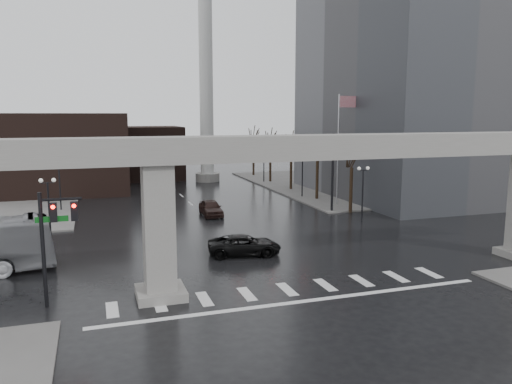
# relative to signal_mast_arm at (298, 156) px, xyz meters

# --- Properties ---
(ground) EXTENTS (160.00, 160.00, 0.00)m
(ground) POSITION_rel_signal_mast_arm_xyz_m (-8.99, -18.80, -5.83)
(ground) COLOR black
(ground) RESTS_ON ground
(sidewalk_ne) EXTENTS (28.00, 36.00, 0.15)m
(sidewalk_ne) POSITION_rel_signal_mast_arm_xyz_m (17.01, 17.20, -5.75)
(sidewalk_ne) COLOR slate
(sidewalk_ne) RESTS_ON ground
(elevated_guideway) EXTENTS (48.00, 2.60, 8.70)m
(elevated_guideway) POSITION_rel_signal_mast_arm_xyz_m (-7.73, -18.80, 1.05)
(elevated_guideway) COLOR gray
(elevated_guideway) RESTS_ON ground
(office_tower) EXTENTS (22.00, 26.00, 42.00)m
(office_tower) POSITION_rel_signal_mast_arm_xyz_m (19.01, 7.20, 15.17)
(office_tower) COLOR slate
(office_tower) RESTS_ON ground
(building_far_left) EXTENTS (16.00, 14.00, 10.00)m
(building_far_left) POSITION_rel_signal_mast_arm_xyz_m (-22.99, 23.20, -0.83)
(building_far_left) COLOR black
(building_far_left) RESTS_ON ground
(building_far_mid) EXTENTS (10.00, 10.00, 8.00)m
(building_far_mid) POSITION_rel_signal_mast_arm_xyz_m (-10.99, 33.20, -1.83)
(building_far_mid) COLOR black
(building_far_mid) RESTS_ON ground
(smokestack) EXTENTS (3.60, 3.60, 30.00)m
(smokestack) POSITION_rel_signal_mast_arm_xyz_m (-2.99, 27.20, 7.52)
(smokestack) COLOR silver
(smokestack) RESTS_ON ground
(signal_mast_arm) EXTENTS (12.12, 0.43, 8.00)m
(signal_mast_arm) POSITION_rel_signal_mast_arm_xyz_m (0.00, 0.00, 0.00)
(signal_mast_arm) COLOR black
(signal_mast_arm) RESTS_ON ground
(signal_left_pole) EXTENTS (2.30, 0.30, 6.00)m
(signal_left_pole) POSITION_rel_signal_mast_arm_xyz_m (-21.24, -18.30, -1.76)
(signal_left_pole) COLOR black
(signal_left_pole) RESTS_ON ground
(flagpole_assembly) EXTENTS (2.06, 0.12, 12.00)m
(flagpole_assembly) POSITION_rel_signal_mast_arm_xyz_m (6.30, 3.20, 1.70)
(flagpole_assembly) COLOR silver
(flagpole_assembly) RESTS_ON ground
(lamp_right_0) EXTENTS (1.22, 0.32, 5.11)m
(lamp_right_0) POSITION_rel_signal_mast_arm_xyz_m (4.51, -4.80, -2.36)
(lamp_right_0) COLOR black
(lamp_right_0) RESTS_ON ground
(lamp_right_1) EXTENTS (1.22, 0.32, 5.11)m
(lamp_right_1) POSITION_rel_signal_mast_arm_xyz_m (4.51, 9.20, -2.36)
(lamp_right_1) COLOR black
(lamp_right_1) RESTS_ON ground
(lamp_right_2) EXTENTS (1.22, 0.32, 5.11)m
(lamp_right_2) POSITION_rel_signal_mast_arm_xyz_m (4.51, 23.20, -2.36)
(lamp_right_2) COLOR black
(lamp_right_2) RESTS_ON ground
(lamp_left_0) EXTENTS (1.22, 0.32, 5.11)m
(lamp_left_0) POSITION_rel_signal_mast_arm_xyz_m (-22.49, -4.80, -2.36)
(lamp_left_0) COLOR black
(lamp_left_0) RESTS_ON ground
(lamp_left_1) EXTENTS (1.22, 0.32, 5.11)m
(lamp_left_1) POSITION_rel_signal_mast_arm_xyz_m (-22.49, 9.20, -2.36)
(lamp_left_1) COLOR black
(lamp_left_1) RESTS_ON ground
(lamp_left_2) EXTENTS (1.22, 0.32, 5.11)m
(lamp_left_2) POSITION_rel_signal_mast_arm_xyz_m (-22.49, 23.20, -2.36)
(lamp_left_2) COLOR black
(lamp_left_2) RESTS_ON ground
(tree_right_0) EXTENTS (1.09, 1.58, 7.50)m
(tree_right_0) POSITION_rel_signal_mast_arm_xyz_m (5.54, -0.78, -3.04)
(tree_right_0) COLOR black
(tree_right_0) RESTS_ON ground
(tree_right_1) EXTENTS (1.09, 1.61, 7.67)m
(tree_right_1) POSITION_rel_signal_mast_arm_xyz_m (5.54, 7.22, -2.98)
(tree_right_1) COLOR black
(tree_right_1) RESTS_ON ground
(tree_right_2) EXTENTS (1.10, 1.63, 7.85)m
(tree_right_2) POSITION_rel_signal_mast_arm_xyz_m (5.54, 15.22, -2.91)
(tree_right_2) COLOR black
(tree_right_2) RESTS_ON ground
(tree_right_3) EXTENTS (1.11, 1.66, 8.02)m
(tree_right_3) POSITION_rel_signal_mast_arm_xyz_m (5.54, 23.22, -2.85)
(tree_right_3) COLOR black
(tree_right_3) RESTS_ON ground
(tree_right_4) EXTENTS (1.12, 1.69, 8.19)m
(tree_right_4) POSITION_rel_signal_mast_arm_xyz_m (5.54, 31.22, -2.79)
(tree_right_4) COLOR black
(tree_right_4) RESTS_ON ground
(pickup_truck) EXTENTS (5.49, 3.23, 1.43)m
(pickup_truck) POSITION_rel_signal_mast_arm_xyz_m (-9.24, -12.29, -5.11)
(pickup_truck) COLOR black
(pickup_truck) RESTS_ON ground
(far_car) EXTENTS (1.94, 4.64, 1.57)m
(far_car) POSITION_rel_signal_mast_arm_xyz_m (-8.36, 2.00, -5.04)
(far_car) COLOR black
(far_car) RESTS_ON ground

